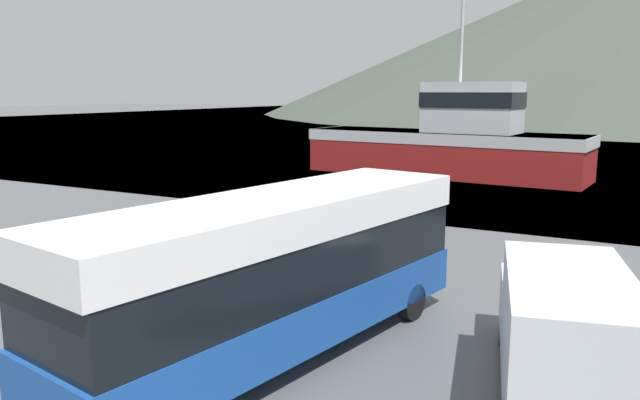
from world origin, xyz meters
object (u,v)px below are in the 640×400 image
object	(u,v)px
storage_bin	(246,237)
tour_bus	(277,268)
fishing_boat	(450,141)
delivery_van	(562,330)

from	to	relation	value
storage_bin	tour_bus	bearing A→B (deg)	-50.11
fishing_boat	storage_bin	xyz separation A→B (m)	(0.18, -23.10, -1.53)
tour_bus	fishing_boat	size ratio (longest dim) A/B	0.57
tour_bus	delivery_van	world-z (taller)	tour_bus
tour_bus	delivery_van	xyz separation A→B (m)	(5.47, 0.72, -0.57)
fishing_boat	storage_bin	distance (m)	23.15
delivery_van	fishing_boat	xyz separation A→B (m)	(-10.62, 28.33, 0.93)
delivery_van	fishing_boat	bearing A→B (deg)	97.41
fishing_boat	storage_bin	size ratio (longest dim) A/B	12.67
delivery_van	storage_bin	bearing A→B (deg)	140.24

